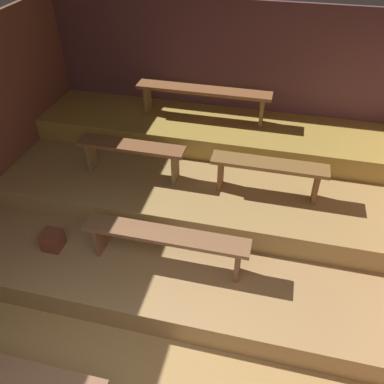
{
  "coord_description": "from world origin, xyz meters",
  "views": [
    {
      "loc": [
        0.91,
        -0.9,
        3.81
      ],
      "look_at": [
        -0.01,
        2.94,
        0.67
      ],
      "focal_mm": 37.62,
      "sensor_mm": 36.0,
      "label": 1
    }
  ],
  "objects_px": {
    "bench_floor_left": "(28,381)",
    "bench_middle_right": "(269,170)",
    "bench_lower_center": "(166,239)",
    "bench_middle_left": "(131,151)",
    "bench_upper_center": "(203,94)",
    "wooden_crate_lower": "(52,240)"
  },
  "relations": [
    {
      "from": "bench_floor_left",
      "to": "bench_middle_right",
      "type": "bearing_deg",
      "value": 57.72
    },
    {
      "from": "bench_lower_center",
      "to": "bench_middle_right",
      "type": "distance_m",
      "value": 1.54
    },
    {
      "from": "bench_middle_left",
      "to": "bench_upper_center",
      "type": "relative_size",
      "value": 0.72
    },
    {
      "from": "bench_upper_center",
      "to": "wooden_crate_lower",
      "type": "relative_size",
      "value": 8.75
    },
    {
      "from": "bench_middle_right",
      "to": "bench_upper_center",
      "type": "distance_m",
      "value": 1.64
    },
    {
      "from": "bench_middle_right",
      "to": "wooden_crate_lower",
      "type": "distance_m",
      "value": 2.71
    },
    {
      "from": "bench_middle_left",
      "to": "bench_middle_right",
      "type": "distance_m",
      "value": 1.77
    },
    {
      "from": "bench_lower_center",
      "to": "wooden_crate_lower",
      "type": "height_order",
      "value": "bench_lower_center"
    },
    {
      "from": "bench_floor_left",
      "to": "bench_lower_center",
      "type": "bearing_deg",
      "value": 64.49
    },
    {
      "from": "bench_middle_right",
      "to": "bench_upper_center",
      "type": "bearing_deg",
      "value": 132.1
    },
    {
      "from": "bench_floor_left",
      "to": "bench_upper_center",
      "type": "xyz_separation_m",
      "value": [
        0.68,
        3.97,
        0.95
      ]
    },
    {
      "from": "bench_lower_center",
      "to": "bench_upper_center",
      "type": "bearing_deg",
      "value": 92.49
    },
    {
      "from": "bench_lower_center",
      "to": "bench_floor_left",
      "type": "bearing_deg",
      "value": -115.51
    },
    {
      "from": "bench_middle_right",
      "to": "wooden_crate_lower",
      "type": "height_order",
      "value": "bench_middle_right"
    },
    {
      "from": "bench_floor_left",
      "to": "bench_lower_center",
      "type": "distance_m",
      "value": 1.83
    },
    {
      "from": "bench_lower_center",
      "to": "bench_upper_center",
      "type": "relative_size",
      "value": 0.94
    },
    {
      "from": "bench_middle_left",
      "to": "bench_floor_left",
      "type": "bearing_deg",
      "value": -89.75
    },
    {
      "from": "bench_middle_right",
      "to": "bench_upper_center",
      "type": "height_order",
      "value": "bench_upper_center"
    },
    {
      "from": "bench_middle_left",
      "to": "bench_middle_right",
      "type": "height_order",
      "value": "same"
    },
    {
      "from": "bench_middle_right",
      "to": "bench_floor_left",
      "type": "bearing_deg",
      "value": -122.28
    },
    {
      "from": "bench_floor_left",
      "to": "wooden_crate_lower",
      "type": "height_order",
      "value": "wooden_crate_lower"
    },
    {
      "from": "bench_lower_center",
      "to": "bench_middle_left",
      "type": "xyz_separation_m",
      "value": [
        -0.79,
        1.15,
        0.3
      ]
    }
  ]
}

